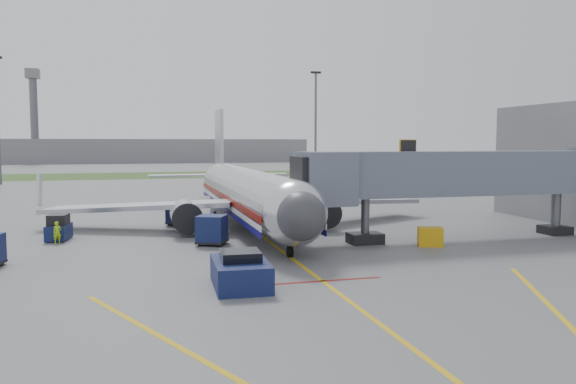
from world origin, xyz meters
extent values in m
plane|color=#565659|center=(0.00, 0.00, 0.00)|extent=(400.00, 400.00, 0.00)
cube|color=#2D4C1E|center=(0.00, 90.00, 0.01)|extent=(300.00, 25.00, 0.01)
cube|color=gold|center=(0.00, -2.00, 0.00)|extent=(0.25, 50.00, 0.01)
cube|color=maroon|center=(0.00, -4.00, 0.00)|extent=(6.00, 0.25, 0.01)
cube|color=gold|center=(-6.00, -14.00, 0.00)|extent=(9.52, 20.04, 0.01)
cylinder|color=silver|center=(0.00, 15.00, 2.70)|extent=(3.80, 28.00, 3.80)
sphere|color=silver|center=(0.00, 1.00, 2.70)|extent=(3.80, 3.80, 3.80)
sphere|color=#38383D|center=(0.00, -0.30, 2.70)|extent=(2.74, 2.74, 2.74)
cube|color=black|center=(0.00, 0.60, 3.25)|extent=(2.20, 1.20, 0.55)
cone|color=silver|center=(0.00, 31.50, 2.70)|extent=(3.80, 5.00, 3.80)
cube|color=#B7BAC1|center=(0.00, 31.00, 6.70)|extent=(0.35, 4.20, 7.00)
cube|color=#B7BAC1|center=(-8.50, 15.00, 1.80)|extent=(15.10, 8.59, 1.13)
cube|color=#B7BAC1|center=(8.50, 15.00, 1.80)|extent=(15.10, 8.59, 1.13)
cylinder|color=silver|center=(-5.20, 12.00, 1.35)|extent=(2.10, 3.60, 2.10)
cylinder|color=silver|center=(5.20, 12.00, 1.35)|extent=(2.10, 3.60, 2.10)
cube|color=maroon|center=(1.92, 15.00, 2.35)|extent=(0.05, 28.00, 0.45)
cube|color=navy|center=(1.92, 15.00, 1.45)|extent=(0.05, 28.00, 0.35)
cylinder|color=black|center=(0.00, 2.00, 0.30)|extent=(0.28, 0.70, 0.70)
cylinder|color=black|center=(-2.60, 15.50, 0.45)|extent=(0.50, 1.00, 1.00)
cylinder|color=black|center=(2.60, 15.50, 0.45)|extent=(0.50, 1.00, 1.00)
cube|color=slate|center=(13.00, 5.00, 4.60)|extent=(20.00, 3.00, 3.00)
cube|color=slate|center=(3.20, 5.00, 4.40)|extent=(3.20, 3.60, 3.40)
cube|color=black|center=(2.00, 5.00, 4.40)|extent=(1.60, 3.00, 2.80)
cube|color=#D0950C|center=(9.00, 5.00, 6.40)|extent=(1.20, 0.15, 1.00)
cylinder|color=#595B60|center=(6.00, 5.00, 1.55)|extent=(0.56, 0.56, 3.10)
cube|color=black|center=(6.00, 5.00, 0.35)|extent=(2.20, 1.60, 0.70)
cylinder|color=#595B60|center=(21.00, 5.00, 1.55)|extent=(0.70, 0.70, 3.10)
cube|color=black|center=(21.00, 5.00, 0.30)|extent=(1.80, 1.80, 0.60)
cylinder|color=#595B60|center=(25.00, 75.00, 10.00)|extent=(0.44, 0.44, 20.00)
cube|color=black|center=(25.00, 75.00, 20.20)|extent=(2.00, 0.40, 0.40)
cube|color=slate|center=(-10.00, 170.00, 4.00)|extent=(120.00, 14.00, 8.00)
cylinder|color=#595B60|center=(-40.00, 165.00, 14.00)|extent=(2.40, 2.40, 28.00)
cube|color=slate|center=(-40.00, 165.00, 28.50)|extent=(4.00, 4.00, 3.00)
cube|color=#0D1D3C|center=(-4.00, -3.95, 0.62)|extent=(2.63, 4.14, 1.23)
cube|color=black|center=(-4.00, -3.95, 1.40)|extent=(1.87, 1.87, 0.56)
cylinder|color=black|center=(-5.07, -5.37, 0.45)|extent=(0.28, 0.91, 0.90)
cylinder|color=black|center=(-3.05, -5.45, 0.45)|extent=(0.28, 0.91, 0.90)
cylinder|color=black|center=(-4.95, -2.45, 0.45)|extent=(0.28, 0.91, 0.90)
cylinder|color=black|center=(-2.93, -2.53, 0.45)|extent=(0.28, 0.91, 0.90)
cube|color=#0D1D3C|center=(-13.88, 11.79, 0.56)|extent=(1.61, 2.67, 1.01)
cube|color=black|center=(-13.88, 11.79, 1.42)|extent=(1.40, 1.76, 0.71)
cylinder|color=black|center=(-14.49, 10.95, 0.25)|extent=(0.28, 0.53, 0.51)
cylinder|color=black|center=(-13.48, 10.83, 0.25)|extent=(0.28, 0.53, 0.51)
cylinder|color=black|center=(-14.27, 12.76, 0.25)|extent=(0.28, 0.53, 0.51)
cylinder|color=black|center=(-13.26, 12.64, 0.25)|extent=(0.28, 0.53, 0.51)
cube|color=#0D1D3C|center=(-3.90, 7.19, 1.06)|extent=(2.30, 2.30, 1.74)
cube|color=black|center=(-3.90, 7.19, 0.20)|extent=(2.38, 2.38, 0.13)
cylinder|color=black|center=(-4.79, 6.86, 0.16)|extent=(0.36, 0.39, 0.31)
cylinder|color=black|center=(-3.57, 6.29, 0.16)|extent=(0.36, 0.39, 0.31)
cylinder|color=black|center=(-4.23, 8.08, 0.16)|extent=(0.36, 0.39, 0.31)
cylinder|color=black|center=(-3.00, 7.52, 0.16)|extent=(0.36, 0.39, 0.31)
cylinder|color=black|center=(-15.82, 4.16, 0.14)|extent=(0.27, 0.32, 0.29)
cube|color=#0D1D3C|center=(-5.41, 17.07, 1.03)|extent=(2.11, 2.11, 1.69)
cube|color=black|center=(-5.41, 17.07, 0.20)|extent=(2.18, 2.18, 0.13)
cylinder|color=black|center=(-6.22, 16.64, 0.15)|extent=(0.32, 0.36, 0.30)
cylinder|color=black|center=(-4.98, 16.25, 0.15)|extent=(0.32, 0.36, 0.30)
cylinder|color=black|center=(-5.83, 17.88, 0.15)|extent=(0.32, 0.36, 0.30)
cylinder|color=black|center=(-4.59, 17.50, 0.15)|extent=(0.32, 0.36, 0.30)
cube|color=#0D1D3C|center=(-3.36, 16.00, 0.46)|extent=(1.86, 3.84, 0.92)
cube|color=black|center=(-3.30, 16.51, 1.44)|extent=(1.41, 4.21, 1.45)
cylinder|color=black|center=(-4.03, 14.74, 0.29)|extent=(0.29, 0.60, 0.57)
cylinder|color=black|center=(-3.01, 14.62, 0.29)|extent=(0.29, 0.60, 0.57)
cylinder|color=black|center=(-3.71, 17.38, 0.29)|extent=(0.29, 0.60, 0.57)
cylinder|color=black|center=(-2.70, 17.26, 0.29)|extent=(0.29, 0.60, 0.57)
cube|color=#D0950C|center=(9.70, 3.00, 0.61)|extent=(1.79, 1.48, 1.22)
cylinder|color=black|center=(9.22, 3.17, 0.15)|extent=(0.30, 0.36, 0.31)
cylinder|color=black|center=(10.17, 2.83, 0.15)|extent=(0.30, 0.36, 0.31)
imported|color=#A4D619|center=(-13.77, 10.30, 0.73)|extent=(0.63, 0.53, 1.47)
camera|label=1|loc=(-8.50, -29.29, 6.66)|focal=35.00mm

